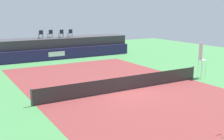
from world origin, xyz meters
The scene contains 13 objects.
ground_plane centered at (0.00, 3.00, 0.00)m, with size 48.00×48.00×0.00m, color #3D7A42.
court_inner centered at (0.00, 0.00, 0.00)m, with size 12.00×22.00×0.00m, color maroon.
sponsor_wall centered at (0.00, 13.50, 0.60)m, with size 18.00×0.22×1.20m.
spectator_platform centered at (0.00, 15.30, 1.10)m, with size 18.00×2.80×2.20m, color #38383D.
spectator_chair_far_left centered at (-1.02, 15.25, 2.69)m, with size 0.47×0.47×0.89m.
spectator_chair_left centered at (0.07, 15.34, 2.69)m, with size 0.48×0.48×0.89m.
spectator_chair_center centered at (1.22, 15.03, 2.69)m, with size 0.44×0.44×0.89m.
spectator_chair_right centered at (2.28, 15.01, 2.69)m, with size 0.44×0.44×0.89m.
umpire_chair centered at (7.03, 0.02, 1.59)m, with size 0.51×0.51×2.76m.
tennis_net centered at (0.00, 0.00, 0.47)m, with size 12.40×0.02×0.95m, color #2D2D2D.
net_post_near centered at (-6.20, 0.00, 0.50)m, with size 0.10×0.10×1.00m, color #4C4C51.
net_post_far centered at (6.20, 0.00, 0.50)m, with size 0.10×0.10×1.00m, color #4C4C51.
tennis_ball centered at (-1.61, 8.38, 0.04)m, with size 0.07×0.07×0.07m, color #D8EA33.
Camera 1 is at (-9.90, -15.06, 5.22)m, focal length 45.20 mm.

